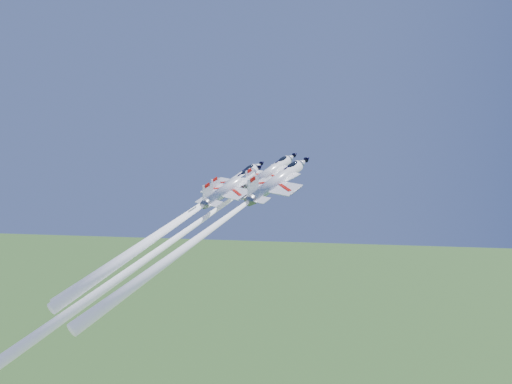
# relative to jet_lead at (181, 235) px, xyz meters

# --- Properties ---
(jet_lead) EXTENTS (29.09, 41.28, 49.67)m
(jet_lead) POSITION_rel_jet_lead_xyz_m (0.00, 0.00, 0.00)
(jet_lead) COLOR white
(jet_left) EXTENTS (22.00, 30.86, 32.31)m
(jet_left) POSITION_rel_jet_lead_xyz_m (-1.31, 4.91, 1.73)
(jet_left) COLOR white
(jet_right) EXTENTS (24.93, 34.88, 35.07)m
(jet_right) POSITION_rel_jet_lead_xyz_m (6.21, 0.35, 1.95)
(jet_right) COLOR white
(jet_slot) EXTENTS (21.46, 29.97, 29.50)m
(jet_slot) POSITION_rel_jet_lead_xyz_m (-0.55, 0.54, 1.95)
(jet_slot) COLOR white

